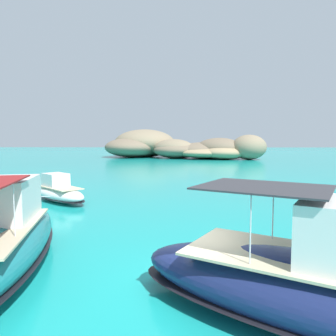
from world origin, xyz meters
The scene contains 4 objects.
ground_plane centered at (0.00, 0.00, 0.00)m, with size 400.00×400.00×0.00m, color teal.
islet_large centered at (-8.87, 71.93, 2.92)m, with size 26.11×25.37×7.13m.
islet_small centered at (7.83, 65.05, 1.95)m, with size 23.85×21.81×5.47m.
motorboat_white centered at (-8.62, 12.40, 0.62)m, with size 5.87×5.63×1.85m.
Camera 1 is at (-0.26, -8.24, 4.03)m, focal length 33.59 mm.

